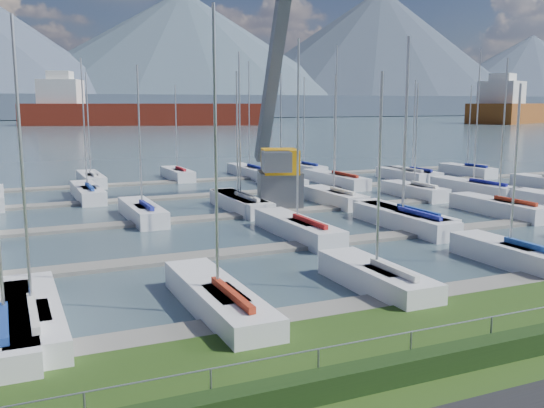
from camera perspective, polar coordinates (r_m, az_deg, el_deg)
water at (r=273.72m, az=-21.82°, el=7.12°), size 800.00×540.00×0.20m
hedge at (r=18.69m, az=16.16°, el=-13.86°), size 80.00×0.70×0.70m
fence at (r=18.66m, az=15.47°, el=-11.06°), size 80.00×0.04×0.04m
foothill at (r=343.56m, az=-22.39°, el=8.49°), size 900.00×80.00×12.00m
mountains at (r=420.23m, az=-22.07°, el=14.13°), size 1190.00×360.00×115.00m
docks at (r=41.71m, az=-7.86°, el=-1.47°), size 90.00×41.60×0.25m
crane at (r=47.09m, az=0.63°, el=6.66°), size 5.53×13.48×22.35m
cargo_ship_mid at (r=230.06m, az=-12.58°, el=8.25°), size 90.21×46.17×21.50m
cargo_ship_east at (r=279.15m, az=22.55°, el=7.95°), size 83.51×50.90×21.50m
sailboat_fleet at (r=43.74m, az=-12.31°, el=6.29°), size 75.85×50.05×13.61m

